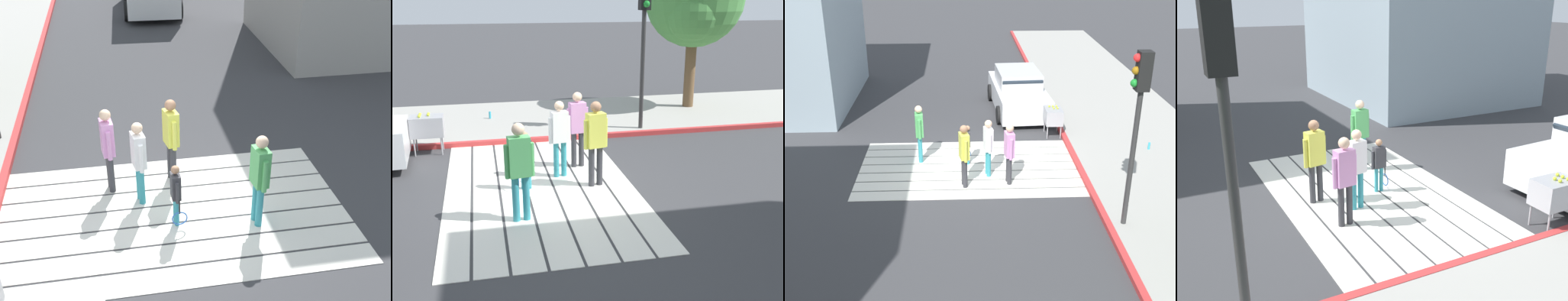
# 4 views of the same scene
# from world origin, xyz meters

# --- Properties ---
(ground_plane) EXTENTS (120.00, 120.00, 0.00)m
(ground_plane) POSITION_xyz_m (0.00, 0.00, 0.00)
(ground_plane) COLOR #38383A
(crosswalk_stripes) EXTENTS (6.40, 3.80, 0.01)m
(crosswalk_stripes) POSITION_xyz_m (0.00, -0.00, 0.01)
(crosswalk_stripes) COLOR silver
(crosswalk_stripes) RESTS_ON ground
(sidewalk_west) EXTENTS (4.80, 40.00, 0.12)m
(sidewalk_west) POSITION_xyz_m (-5.60, 0.00, 0.06)
(sidewalk_west) COLOR #9E9B93
(sidewalk_west) RESTS_ON ground
(curb_painted) EXTENTS (0.16, 40.00, 0.13)m
(curb_painted) POSITION_xyz_m (-3.25, 0.00, 0.07)
(curb_painted) COLOR #BC3333
(curb_painted) RESTS_ON ground
(car_parked_near_curb) EXTENTS (2.17, 4.40, 1.57)m
(car_parked_near_curb) POSITION_xyz_m (-2.00, -4.97, 0.73)
(car_parked_near_curb) COLOR white
(car_parked_near_curb) RESTS_ON ground
(traffic_light_corner) EXTENTS (0.39, 0.28, 4.24)m
(traffic_light_corner) POSITION_xyz_m (-3.58, 3.39, 3.04)
(traffic_light_corner) COLOR #2D2D2D
(traffic_light_corner) RESTS_ON ground
(tennis_ball_cart) EXTENTS (0.56, 0.80, 1.02)m
(tennis_ball_cart) POSITION_xyz_m (-2.90, -2.41, 0.70)
(tennis_ball_cart) COLOR #99999E
(tennis_ball_cart) RESTS_ON ground
(water_bottle) EXTENTS (0.07, 0.07, 0.22)m
(water_bottle) POSITION_xyz_m (-5.69, -0.82, 0.23)
(water_bottle) COLOR #33A5BF
(water_bottle) RESTS_ON sidewalk_west
(pedestrian_adult_lead) EXTENTS (0.27, 0.51, 1.75)m
(pedestrian_adult_lead) POSITION_xyz_m (-1.08, 1.02, 1.02)
(pedestrian_adult_lead) COLOR #333338
(pedestrian_adult_lead) RESTS_ON ground
(pedestrian_adult_trailing) EXTENTS (0.27, 0.49, 1.68)m
(pedestrian_adult_trailing) POSITION_xyz_m (-0.54, 0.52, 0.98)
(pedestrian_adult_trailing) COLOR teal
(pedestrian_adult_trailing) RESTS_ON ground
(pedestrian_adult_side) EXTENTS (0.30, 0.51, 1.79)m
(pedestrian_adult_side) POSITION_xyz_m (0.14, 1.15, 1.04)
(pedestrian_adult_side) COLOR #333338
(pedestrian_adult_side) RESTS_ON ground
(pedestrian_teen_behind) EXTENTS (0.27, 0.52, 1.78)m
(pedestrian_teen_behind) POSITION_xyz_m (1.45, -0.50, 1.03)
(pedestrian_teen_behind) COLOR teal
(pedestrian_teen_behind) RESTS_ON ground
(pedestrian_child_with_racket) EXTENTS (0.28, 0.38, 1.22)m
(pedestrian_child_with_racket) POSITION_xyz_m (0.03, -0.29, 0.68)
(pedestrian_child_with_racket) COLOR teal
(pedestrian_child_with_racket) RESTS_ON ground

